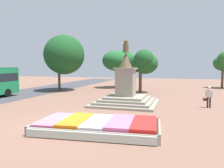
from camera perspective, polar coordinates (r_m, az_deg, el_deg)
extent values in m
plane|color=brown|center=(12.88, -13.02, -10.43)|extent=(95.91, 95.91, 0.00)
cube|color=#38281C|center=(11.52, -3.71, -11.09)|extent=(6.38, 3.59, 0.41)
cube|color=gray|center=(10.08, -6.15, -13.34)|extent=(6.31, 0.68, 0.45)
cube|color=gray|center=(12.99, -1.84, -9.17)|extent=(6.31, 0.68, 0.45)
cube|color=gray|center=(12.68, -17.61, -9.73)|extent=(0.40, 3.23, 0.45)
cube|color=gray|center=(11.13, 12.27, -11.66)|extent=(0.40, 3.23, 0.45)
cube|color=#D86699|center=(12.28, -14.58, -8.97)|extent=(1.44, 2.94, 0.12)
cube|color=orange|center=(11.81, -9.35, -9.29)|extent=(1.44, 2.94, 0.18)
cube|color=white|center=(11.45, -3.72, -9.78)|extent=(1.44, 2.94, 0.14)
cube|color=#D86699|center=(11.20, 2.23, -9.96)|extent=(1.44, 2.94, 0.20)
cube|color=red|center=(11.07, 8.39, -10.19)|extent=(1.44, 2.94, 0.19)
cube|color=#B2BCAD|center=(10.04, -6.24, -13.42)|extent=(6.01, 0.75, 0.37)
cube|color=gray|center=(19.15, 3.56, -5.03)|extent=(5.40, 5.40, 0.19)
cube|color=gray|center=(19.12, 3.56, -4.48)|extent=(4.68, 4.68, 0.19)
cube|color=gray|center=(19.09, 3.56, -3.93)|extent=(3.96, 3.96, 0.19)
cube|color=gray|center=(19.06, 3.56, -3.38)|extent=(3.24, 3.24, 0.19)
cube|color=gray|center=(18.92, 3.58, 0.37)|extent=(1.52, 1.52, 2.31)
cube|color=gray|center=(18.87, 3.60, 4.06)|extent=(1.79, 1.79, 0.12)
cone|color=brown|center=(18.87, 3.62, 6.23)|extent=(1.14, 1.14, 1.31)
cylinder|color=brown|center=(18.93, 3.63, 9.37)|extent=(0.49, 0.49, 0.76)
sphere|color=brown|center=(18.98, 3.64, 11.02)|extent=(0.33, 0.33, 0.33)
cylinder|color=brown|center=(19.24, 3.62, 9.75)|extent=(0.23, 0.53, 0.63)
cylinder|color=black|center=(25.97, -25.69, -2.11)|extent=(0.31, 0.91, 0.90)
cylinder|color=black|center=(19.16, 24.23, -4.43)|extent=(0.13, 0.13, 0.85)
cylinder|color=black|center=(19.19, 23.70, -4.40)|extent=(0.13, 0.13, 0.85)
cube|color=beige|center=(19.08, 24.04, -2.26)|extent=(0.42, 0.31, 0.60)
cylinder|color=beige|center=(19.05, 24.75, -2.39)|extent=(0.09, 0.09, 0.57)
cylinder|color=beige|center=(19.11, 23.32, -2.31)|extent=(0.09, 0.09, 0.57)
sphere|color=beige|center=(19.03, 24.08, -0.94)|extent=(0.22, 0.22, 0.22)
cube|color=#591E19|center=(19.19, 23.10, -3.74)|extent=(0.30, 0.19, 0.22)
cylinder|color=#4C3823|center=(27.50, 7.40, 0.59)|extent=(0.37, 0.37, 2.72)
ellipsoid|color=#1A4A25|center=(27.86, 6.87, 5.29)|extent=(2.73, 2.34, 2.16)
ellipsoid|color=#1B4D24|center=(27.06, 8.37, 6.44)|extent=(2.42, 2.56, 2.37)
ellipsoid|color=#1D4D22|center=(27.61, 8.72, 5.36)|extent=(3.13, 2.92, 2.65)
cylinder|color=brown|center=(30.55, -13.61, 1.15)|extent=(0.35, 0.35, 2.97)
ellipsoid|color=#174D23|center=(31.10, -12.06, 7.84)|extent=(4.47, 4.46, 4.12)
ellipsoid|color=#1A4E27|center=(30.91, -13.13, 6.75)|extent=(3.72, 3.50, 3.60)
ellipsoid|color=#194A21|center=(30.13, -12.34, 7.49)|extent=(5.27, 5.76, 5.26)
cylinder|color=#4C3823|center=(36.44, 26.86, 1.16)|extent=(0.33, 0.33, 2.74)
ellipsoid|color=#205926|center=(36.88, 27.01, 4.87)|extent=(2.79, 2.38, 2.30)
cylinder|color=brown|center=(33.81, 2.22, 1.15)|extent=(0.38, 0.38, 2.42)
ellipsoid|color=#1F5A2B|center=(33.10, 0.85, 6.14)|extent=(3.89, 4.08, 3.00)
ellipsoid|color=#205D2A|center=(33.89, 2.75, 5.81)|extent=(4.35, 3.78, 3.54)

